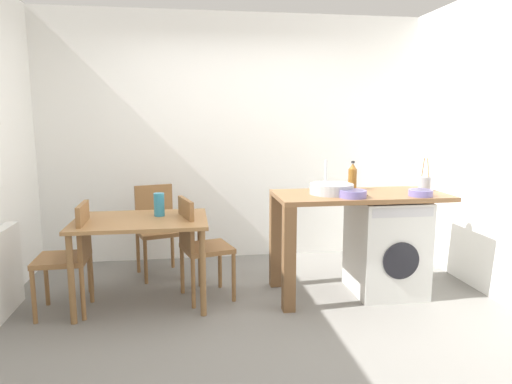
% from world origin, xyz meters
% --- Properties ---
extents(ground_plane, '(5.46, 5.46, 0.00)m').
position_xyz_m(ground_plane, '(0.00, 0.00, 0.00)').
color(ground_plane, slate).
extents(wall_back, '(4.60, 0.10, 2.70)m').
position_xyz_m(wall_back, '(0.00, 1.75, 1.35)').
color(wall_back, white).
rests_on(wall_back, ground_plane).
extents(dining_table, '(1.10, 0.76, 0.74)m').
position_xyz_m(dining_table, '(-0.93, 0.46, 0.64)').
color(dining_table, '#9E7042').
rests_on(dining_table, ground_plane).
extents(chair_person_seat, '(0.41, 0.41, 0.90)m').
position_xyz_m(chair_person_seat, '(-1.47, 0.36, 0.51)').
color(chair_person_seat, olive).
rests_on(chair_person_seat, ground_plane).
extents(chair_opposite, '(0.49, 0.49, 0.90)m').
position_xyz_m(chair_opposite, '(-0.45, 0.49, 0.51)').
color(chair_opposite, olive).
rests_on(chair_opposite, ground_plane).
extents(chair_spare_by_wall, '(0.50, 0.50, 0.90)m').
position_xyz_m(chair_spare_by_wall, '(-0.85, 1.23, 0.51)').
color(chair_spare_by_wall, olive).
rests_on(chair_spare_by_wall, ground_plane).
extents(kitchen_counter, '(1.50, 0.68, 0.92)m').
position_xyz_m(kitchen_counter, '(0.76, 0.41, 0.76)').
color(kitchen_counter, brown).
rests_on(kitchen_counter, ground_plane).
extents(washing_machine, '(0.60, 0.61, 0.86)m').
position_xyz_m(washing_machine, '(1.23, 0.40, 0.43)').
color(washing_machine, silver).
rests_on(washing_machine, ground_plane).
extents(sink_basin, '(0.38, 0.38, 0.09)m').
position_xyz_m(sink_basin, '(0.71, 0.41, 0.97)').
color(sink_basin, '#9EA0A5').
rests_on(sink_basin, kitchen_counter).
extents(tap, '(0.02, 0.02, 0.28)m').
position_xyz_m(tap, '(0.71, 0.59, 1.06)').
color(tap, '#B2B2B7').
rests_on(tap, kitchen_counter).
extents(bottle_tall_green, '(0.08, 0.08, 0.27)m').
position_xyz_m(bottle_tall_green, '(0.97, 0.61, 1.04)').
color(bottle_tall_green, brown).
rests_on(bottle_tall_green, kitchen_counter).
extents(mixing_bowl, '(0.23, 0.23, 0.06)m').
position_xyz_m(mixing_bowl, '(0.83, 0.21, 0.95)').
color(mixing_bowl, slate).
rests_on(mixing_bowl, kitchen_counter).
extents(utensil_crock, '(0.11, 0.11, 0.30)m').
position_xyz_m(utensil_crock, '(1.60, 0.46, 0.99)').
color(utensil_crock, gray).
rests_on(utensil_crock, kitchen_counter).
extents(colander, '(0.20, 0.20, 0.06)m').
position_xyz_m(colander, '(1.42, 0.19, 0.95)').
color(colander, slate).
rests_on(colander, kitchen_counter).
extents(vase, '(0.09, 0.09, 0.20)m').
position_xyz_m(vase, '(-0.78, 0.56, 0.84)').
color(vase, teal).
rests_on(vase, dining_table).
extents(scissors, '(0.15, 0.06, 0.01)m').
position_xyz_m(scissors, '(0.92, 0.31, 0.92)').
color(scissors, '#B2B2B7').
rests_on(scissors, kitchen_counter).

